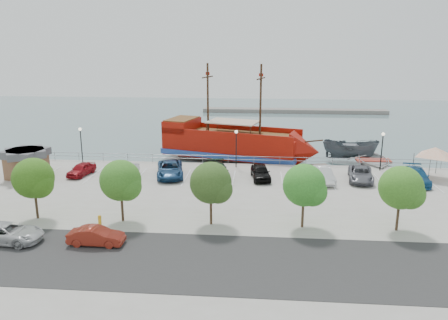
{
  "coord_description": "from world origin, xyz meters",
  "views": [
    {
      "loc": [
        2.64,
        -41.28,
        13.54
      ],
      "look_at": [
        -1.0,
        2.0,
        2.0
      ],
      "focal_mm": 35.0,
      "sensor_mm": 36.0,
      "label": 1
    }
  ],
  "objects": [
    {
      "name": "tree_d",
      "position": [
        -0.85,
        -10.07,
        3.3
      ],
      "size": [
        3.3,
        3.2,
        5.0
      ],
      "color": "#473321",
      "rests_on": "sidewalk"
    },
    {
      "name": "fire_hydrant",
      "position": [
        -9.58,
        -10.8,
        0.44
      ],
      "size": [
        0.28,
        0.28,
        0.8
      ],
      "rotation": [
        0.0,
        0.0,
        -0.04
      ],
      "color": "gold",
      "rests_on": "sidewalk"
    },
    {
      "name": "ground",
      "position": [
        0.0,
        0.0,
        -1.0
      ],
      "size": [
        160.0,
        160.0,
        0.0
      ],
      "primitive_type": "plane",
      "color": "slate"
    },
    {
      "name": "canopy_tent",
      "position": [
        20.72,
        4.17,
        3.27
      ],
      "size": [
        5.49,
        5.49,
        3.76
      ],
      "rotation": [
        0.0,
        0.0,
        0.25
      ],
      "color": "slate",
      "rests_on": "land_slab"
    },
    {
      "name": "sidewalk",
      "position": [
        0.0,
        -10.0,
        0.01
      ],
      "size": [
        100.0,
        4.0,
        0.05
      ],
      "primitive_type": "cube",
      "color": "gray",
      "rests_on": "land_slab"
    },
    {
      "name": "street",
      "position": [
        0.0,
        -16.0,
        0.01
      ],
      "size": [
        100.0,
        8.0,
        0.04
      ],
      "primitive_type": "cube",
      "color": "#2D2D2D",
      "rests_on": "land_slab"
    },
    {
      "name": "street_sedan",
      "position": [
        -8.56,
        -14.18,
        0.64
      ],
      "size": [
        3.89,
        1.37,
        1.28
      ],
      "primitive_type": "imported",
      "rotation": [
        0.0,
        0.0,
        1.57
      ],
      "color": "maroon",
      "rests_on": "street"
    },
    {
      "name": "dock_east",
      "position": [
        14.58,
        9.2,
        -0.78
      ],
      "size": [
        7.73,
        2.27,
        0.44
      ],
      "primitive_type": "cube",
      "rotation": [
        0.0,
        0.0,
        0.01
      ],
      "color": "gray",
      "rests_on": "ground"
    },
    {
      "name": "lamp_post_left",
      "position": [
        -18.0,
        6.5,
        2.94
      ],
      "size": [
        0.36,
        0.36,
        4.28
      ],
      "color": "black",
      "rests_on": "land_slab"
    },
    {
      "name": "tree_c",
      "position": [
        -7.85,
        -10.07,
        3.3
      ],
      "size": [
        3.3,
        3.2,
        5.0
      ],
      "color": "#473321",
      "rests_on": "sidewalk"
    },
    {
      "name": "parked_car_f",
      "position": [
        9.07,
        1.73,
        0.75
      ],
      "size": [
        2.22,
        4.75,
        1.51
      ],
      "primitive_type": "imported",
      "rotation": [
        0.0,
        0.0,
        0.14
      ],
      "color": "silver",
      "rests_on": "land_slab"
    },
    {
      "name": "tree_e",
      "position": [
        6.15,
        -10.07,
        3.3
      ],
      "size": [
        3.3,
        3.2,
        5.0
      ],
      "color": "#473321",
      "rests_on": "sidewalk"
    },
    {
      "name": "parked_car_a",
      "position": [
        -16.25,
        1.91,
        0.67
      ],
      "size": [
        2.3,
        4.16,
        1.34
      ],
      "primitive_type": "imported",
      "rotation": [
        0.0,
        0.0,
        -0.19
      ],
      "color": "maroon",
      "rests_on": "land_slab"
    },
    {
      "name": "parked_car_e",
      "position": [
        2.78,
        2.15,
        0.76
      ],
      "size": [
        2.38,
        4.65,
        1.52
      ],
      "primitive_type": "imported",
      "rotation": [
        0.0,
        0.0,
        0.14
      ],
      "color": "black",
      "rests_on": "land_slab"
    },
    {
      "name": "tree_b",
      "position": [
        -14.85,
        -10.07,
        3.3
      ],
      "size": [
        3.3,
        3.2,
        5.0
      ],
      "color": "#473321",
      "rests_on": "sidewalk"
    },
    {
      "name": "patrol_boat",
      "position": [
        14.12,
        13.73,
        0.33
      ],
      "size": [
        7.27,
        3.96,
        2.66
      ],
      "primitive_type": "imported",
      "rotation": [
        0.0,
        0.0,
        1.36
      ],
      "color": "#4C545B",
      "rests_on": "ground"
    },
    {
      "name": "dock_mid",
      "position": [
        7.48,
        9.2,
        -0.79
      ],
      "size": [
        7.63,
        4.03,
        0.42
      ],
      "primitive_type": "cube",
      "rotation": [
        0.0,
        0.0,
        0.28
      ],
      "color": "slate",
      "rests_on": "ground"
    },
    {
      "name": "parked_car_c",
      "position": [
        -6.75,
        2.27,
        0.8
      ],
      "size": [
        3.77,
        6.17,
        1.6
      ],
      "primitive_type": "imported",
      "rotation": [
        0.0,
        0.0,
        0.21
      ],
      "color": "navy",
      "rests_on": "land_slab"
    },
    {
      "name": "tree_f",
      "position": [
        13.15,
        -10.07,
        3.3
      ],
      "size": [
        3.3,
        3.2,
        5.0
      ],
      "color": "#473321",
      "rests_on": "sidewalk"
    },
    {
      "name": "shed",
      "position": [
        -21.59,
        0.71,
        1.6
      ],
      "size": [
        4.29,
        4.29,
        3.01
      ],
      "rotation": [
        0.0,
        0.0,
        -0.2
      ],
      "color": "brown",
      "rests_on": "land_slab"
    },
    {
      "name": "parked_car_g",
      "position": [
        12.99,
        2.42,
        0.71
      ],
      "size": [
        3.08,
        5.39,
        1.42
      ],
      "primitive_type": "imported",
      "rotation": [
        0.0,
        0.0,
        -0.15
      ],
      "color": "slate",
      "rests_on": "land_slab"
    },
    {
      "name": "lamp_post_mid",
      "position": [
        0.0,
        6.5,
        2.94
      ],
      "size": [
        0.36,
        0.36,
        4.28
      ],
      "color": "black",
      "rests_on": "land_slab"
    },
    {
      "name": "land_slab",
      "position": [
        0.0,
        -21.0,
        -0.6
      ],
      "size": [
        100.0,
        58.0,
        1.2
      ],
      "primitive_type": "cube",
      "color": "#9C968C",
      "rests_on": "ground"
    },
    {
      "name": "lamp_post_right",
      "position": [
        16.0,
        6.5,
        2.94
      ],
      "size": [
        0.36,
        0.36,
        4.28
      ],
      "color": "black",
      "rests_on": "land_slab"
    },
    {
      "name": "street_van",
      "position": [
        -14.92,
        -14.29,
        0.68
      ],
      "size": [
        5.06,
        2.58,
        1.37
      ],
      "primitive_type": "imported",
      "rotation": [
        0.0,
        0.0,
        1.51
      ],
      "color": "silver",
      "rests_on": "street"
    },
    {
      "name": "far_shore",
      "position": [
        10.0,
        55.0,
        -0.6
      ],
      "size": [
        40.0,
        3.0,
        0.8
      ],
      "primitive_type": "cube",
      "color": "gray",
      "rests_on": "ground"
    },
    {
      "name": "parked_car_h",
      "position": [
        18.4,
        2.07,
        0.75
      ],
      "size": [
        2.68,
        5.38,
        1.5
      ],
      "primitive_type": "imported",
      "rotation": [
        0.0,
        0.0,
        -0.11
      ],
      "color": "navy",
      "rests_on": "land_slab"
    },
    {
      "name": "parked_car_d",
      "position": [
        -1.66,
        1.75,
        0.79
      ],
      "size": [
        3.14,
        5.73,
        1.57
      ],
      "primitive_type": "imported",
      "rotation": [
        0.0,
        0.0,
        0.18
      ],
      "color": "#162F20",
      "rests_on": "land_slab"
    },
    {
      "name": "dock_west",
      "position": [
        -15.44,
        9.2,
        -0.81
      ],
      "size": [
        6.9,
        2.56,
        0.39
      ],
      "primitive_type": "cube",
      "rotation": [
        0.0,
        0.0,
        -0.09
      ],
      "color": "gray",
      "rests_on": "ground"
    },
    {
      "name": "parked_car_b",
      "position": [
        -11.18,
        1.67,
        0.67
      ],
      "size": [
        1.6,
        4.11,
        1.33
      ],
      "primitive_type": "imported",
      "rotation": [
        0.0,
        0.0,
        -0.05
      ],
      "color": "silver",
      "rests_on": "land_slab"
    },
    {
      "name": "speedboat",
      "position": [
        16.23,
        10.39,
        -0.24
      ],
      "size": [
        5.23,
        7.32,
        1.51
      ],
      "primitive_type": "imported",
      "rotation": [
        0.0,
        0.0,
        0.0
      ],
      "color": "silver",
      "rests_on": "ground"
    },
    {
      "name": "pirate_ship",
      "position": [
        0.42,
        12.81,
        1.15
      ],
      "size": [
        20.7,
        10.84,
        12.81
      ],
      "rotation": [
        0.0,
        0.0,
        -0.29
      ],
      "color": "#9D1307",
      "rests_on": "ground"
    },
    {
      "name": "seawall_railing",
      "position": [
        0.0,
        7.8,
        0.53
      ],
      "size": [
        50.0,
        0.06,
        1.0
      ],
      "color": "gray",
      "rests_on": "land_slab"
    }
  ]
}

